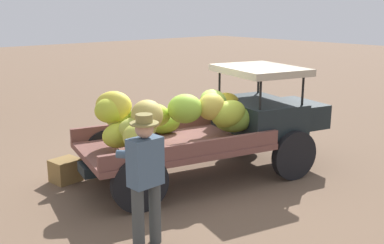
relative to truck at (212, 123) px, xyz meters
name	(u,v)px	position (x,y,z in m)	size (l,w,h in m)	color
ground_plane	(202,172)	(0.03, 0.26, -0.97)	(60.00, 60.00, 0.00)	brown
truck	(212,123)	(0.00, 0.00, 0.00)	(4.65, 2.60, 1.87)	black
farmer	(145,173)	(-2.26, -1.22, -0.01)	(0.53, 0.47, 1.68)	#3E4343
wooden_crate	(65,170)	(-2.03, 1.46, -0.77)	(0.45, 0.38, 0.39)	olive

